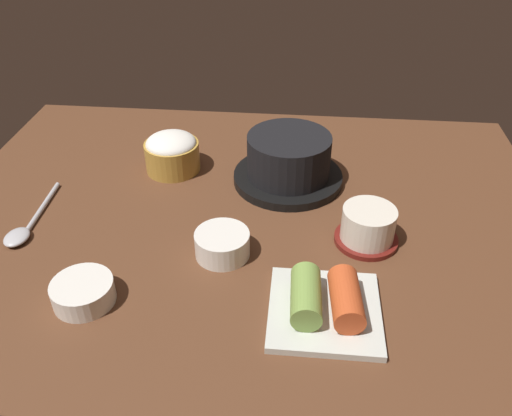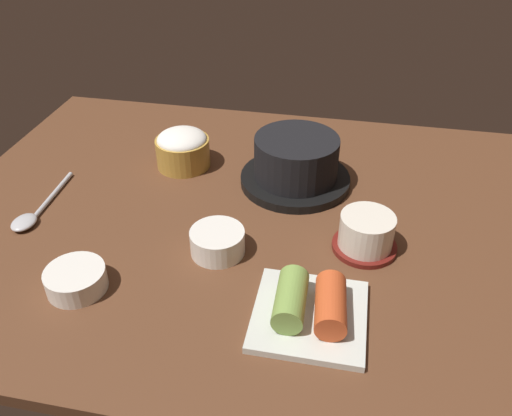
{
  "view_description": "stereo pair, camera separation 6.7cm",
  "coord_description": "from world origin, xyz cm",
  "px_view_note": "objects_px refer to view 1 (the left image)",
  "views": [
    {
      "loc": [
        8.25,
        -67.41,
        51.91
      ],
      "look_at": [
        2.0,
        -2.0,
        5.0
      ],
      "focal_mm": 36.68,
      "sensor_mm": 36.0,
      "label": 1
    },
    {
      "loc": [
        14.87,
        -66.43,
        51.91
      ],
      "look_at": [
        2.0,
        -2.0,
        5.0
      ],
      "focal_mm": 36.68,
      "sensor_mm": 36.0,
      "label": 2
    }
  ],
  "objects_px": {
    "banchan_cup_center": "(222,243)",
    "kimchi_plate": "(325,303)",
    "tea_cup_with_saucer": "(368,226)",
    "spoon": "(25,228)",
    "stone_pot": "(289,161)",
    "side_bowl_near": "(83,291)",
    "rice_bowl": "(172,152)"
  },
  "relations": [
    {
      "from": "banchan_cup_center",
      "to": "kimchi_plate",
      "type": "relative_size",
      "value": 0.56
    },
    {
      "from": "tea_cup_with_saucer",
      "to": "spoon",
      "type": "bearing_deg",
      "value": -177.23
    },
    {
      "from": "stone_pot",
      "to": "tea_cup_with_saucer",
      "type": "distance_m",
      "value": 0.2
    },
    {
      "from": "side_bowl_near",
      "to": "spoon",
      "type": "distance_m",
      "value": 0.2
    },
    {
      "from": "tea_cup_with_saucer",
      "to": "kimchi_plate",
      "type": "relative_size",
      "value": 0.67
    },
    {
      "from": "stone_pot",
      "to": "banchan_cup_center",
      "type": "bearing_deg",
      "value": -112.44
    },
    {
      "from": "kimchi_plate",
      "to": "side_bowl_near",
      "type": "distance_m",
      "value": 0.31
    },
    {
      "from": "tea_cup_with_saucer",
      "to": "banchan_cup_center",
      "type": "height_order",
      "value": "tea_cup_with_saucer"
    },
    {
      "from": "stone_pot",
      "to": "tea_cup_with_saucer",
      "type": "height_order",
      "value": "stone_pot"
    },
    {
      "from": "tea_cup_with_saucer",
      "to": "banchan_cup_center",
      "type": "xyz_separation_m",
      "value": [
        -0.21,
        -0.05,
        -0.01
      ]
    },
    {
      "from": "kimchi_plate",
      "to": "side_bowl_near",
      "type": "bearing_deg",
      "value": -178.76
    },
    {
      "from": "banchan_cup_center",
      "to": "kimchi_plate",
      "type": "bearing_deg",
      "value": -35.32
    },
    {
      "from": "stone_pot",
      "to": "side_bowl_near",
      "type": "height_order",
      "value": "stone_pot"
    },
    {
      "from": "banchan_cup_center",
      "to": "rice_bowl",
      "type": "bearing_deg",
      "value": 118.67
    },
    {
      "from": "rice_bowl",
      "to": "kimchi_plate",
      "type": "xyz_separation_m",
      "value": [
        0.27,
        -0.33,
        -0.02
      ]
    },
    {
      "from": "stone_pot",
      "to": "rice_bowl",
      "type": "xyz_separation_m",
      "value": [
        -0.21,
        0.02,
        -0.01
      ]
    },
    {
      "from": "kimchi_plate",
      "to": "spoon",
      "type": "distance_m",
      "value": 0.48
    },
    {
      "from": "kimchi_plate",
      "to": "spoon",
      "type": "bearing_deg",
      "value": 164.36
    },
    {
      "from": "side_bowl_near",
      "to": "spoon",
      "type": "xyz_separation_m",
      "value": [
        -0.15,
        0.14,
        -0.01
      ]
    },
    {
      "from": "spoon",
      "to": "rice_bowl",
      "type": "bearing_deg",
      "value": 47.44
    },
    {
      "from": "side_bowl_near",
      "to": "spoon",
      "type": "bearing_deg",
      "value": 137.08
    },
    {
      "from": "banchan_cup_center",
      "to": "tea_cup_with_saucer",
      "type": "bearing_deg",
      "value": 13.27
    },
    {
      "from": "tea_cup_with_saucer",
      "to": "side_bowl_near",
      "type": "bearing_deg",
      "value": -156.96
    },
    {
      "from": "tea_cup_with_saucer",
      "to": "kimchi_plate",
      "type": "xyz_separation_m",
      "value": [
        -0.06,
        -0.15,
        -0.01
      ]
    },
    {
      "from": "rice_bowl",
      "to": "tea_cup_with_saucer",
      "type": "xyz_separation_m",
      "value": [
        0.34,
        -0.18,
        -0.01
      ]
    },
    {
      "from": "stone_pot",
      "to": "spoon",
      "type": "relative_size",
      "value": 1.09
    },
    {
      "from": "rice_bowl",
      "to": "side_bowl_near",
      "type": "bearing_deg",
      "value": -97.02
    },
    {
      "from": "banchan_cup_center",
      "to": "spoon",
      "type": "xyz_separation_m",
      "value": [
        -0.31,
        0.02,
        -0.01
      ]
    },
    {
      "from": "rice_bowl",
      "to": "tea_cup_with_saucer",
      "type": "bearing_deg",
      "value": -28.03
    },
    {
      "from": "spoon",
      "to": "stone_pot",
      "type": "bearing_deg",
      "value": 24.73
    },
    {
      "from": "banchan_cup_center",
      "to": "spoon",
      "type": "relative_size",
      "value": 0.46
    },
    {
      "from": "tea_cup_with_saucer",
      "to": "kimchi_plate",
      "type": "height_order",
      "value": "tea_cup_with_saucer"
    }
  ]
}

